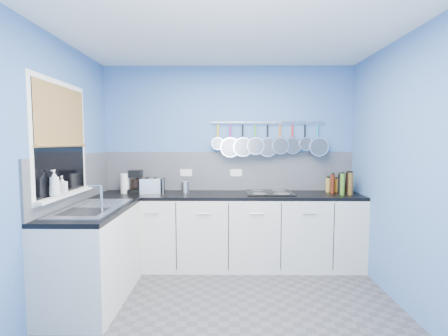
{
  "coord_description": "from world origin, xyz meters",
  "views": [
    {
      "loc": [
        -0.02,
        -2.76,
        1.53
      ],
      "look_at": [
        -0.05,
        0.75,
        1.25
      ],
      "focal_mm": 26.25,
      "sensor_mm": 36.0,
      "label": 1
    }
  ],
  "objects_px": {
    "paper_towel": "(125,184)",
    "canister": "(185,187)",
    "soap_bottle_a": "(54,183)",
    "coffee_maker": "(135,182)",
    "soap_bottle_b": "(62,185)",
    "toaster": "(151,186)",
    "hob": "(269,193)"
  },
  "relations": [
    {
      "from": "paper_towel",
      "to": "canister",
      "type": "bearing_deg",
      "value": 4.13
    },
    {
      "from": "soap_bottle_a",
      "to": "coffee_maker",
      "type": "distance_m",
      "value": 1.23
    },
    {
      "from": "soap_bottle_b",
      "to": "toaster",
      "type": "height_order",
      "value": "soap_bottle_b"
    },
    {
      "from": "paper_towel",
      "to": "soap_bottle_a",
      "type": "bearing_deg",
      "value": -102.88
    },
    {
      "from": "soap_bottle_b",
      "to": "paper_towel",
      "type": "xyz_separation_m",
      "value": [
        0.26,
        1.01,
        -0.11
      ]
    },
    {
      "from": "canister",
      "to": "soap_bottle_a",
      "type": "bearing_deg",
      "value": -129.72
    },
    {
      "from": "toaster",
      "to": "canister",
      "type": "bearing_deg",
      "value": -13.05
    },
    {
      "from": "paper_towel",
      "to": "toaster",
      "type": "distance_m",
      "value": 0.32
    },
    {
      "from": "canister",
      "to": "toaster",
      "type": "bearing_deg",
      "value": -178.56
    },
    {
      "from": "soap_bottle_b",
      "to": "coffee_maker",
      "type": "height_order",
      "value": "soap_bottle_b"
    },
    {
      "from": "soap_bottle_b",
      "to": "paper_towel",
      "type": "bearing_deg",
      "value": 75.51
    },
    {
      "from": "soap_bottle_a",
      "to": "canister",
      "type": "distance_m",
      "value": 1.57
    },
    {
      "from": "soap_bottle_a",
      "to": "soap_bottle_b",
      "type": "bearing_deg",
      "value": 90.0
    },
    {
      "from": "soap_bottle_a",
      "to": "paper_towel",
      "type": "bearing_deg",
      "value": 77.12
    },
    {
      "from": "soap_bottle_b",
      "to": "canister",
      "type": "relative_size",
      "value": 1.24
    },
    {
      "from": "coffee_maker",
      "to": "hob",
      "type": "distance_m",
      "value": 1.66
    },
    {
      "from": "soap_bottle_b",
      "to": "paper_towel",
      "type": "relative_size",
      "value": 0.71
    },
    {
      "from": "paper_towel",
      "to": "canister",
      "type": "xyz_separation_m",
      "value": [
        0.73,
        0.05,
        -0.05
      ]
    },
    {
      "from": "soap_bottle_a",
      "to": "soap_bottle_b",
      "type": "distance_m",
      "value": 0.14
    },
    {
      "from": "soap_bottle_a",
      "to": "toaster",
      "type": "relative_size",
      "value": 0.85
    },
    {
      "from": "coffee_maker",
      "to": "hob",
      "type": "xyz_separation_m",
      "value": [
        1.65,
        0.02,
        -0.14
      ]
    },
    {
      "from": "soap_bottle_b",
      "to": "toaster",
      "type": "distance_m",
      "value": 1.21
    },
    {
      "from": "soap_bottle_a",
      "to": "coffee_maker",
      "type": "relative_size",
      "value": 0.84
    },
    {
      "from": "soap_bottle_b",
      "to": "canister",
      "type": "xyz_separation_m",
      "value": [
        0.99,
        1.06,
        -0.17
      ]
    },
    {
      "from": "coffee_maker",
      "to": "hob",
      "type": "bearing_deg",
      "value": -2.27
    },
    {
      "from": "soap_bottle_b",
      "to": "toaster",
      "type": "xyz_separation_m",
      "value": [
        0.57,
        1.05,
        -0.15
      ]
    },
    {
      "from": "soap_bottle_b",
      "to": "coffee_maker",
      "type": "bearing_deg",
      "value": 69.43
    },
    {
      "from": "paper_towel",
      "to": "coffee_maker",
      "type": "distance_m",
      "value": 0.13
    },
    {
      "from": "paper_towel",
      "to": "hob",
      "type": "distance_m",
      "value": 1.78
    },
    {
      "from": "toaster",
      "to": "canister",
      "type": "distance_m",
      "value": 0.42
    },
    {
      "from": "coffee_maker",
      "to": "toaster",
      "type": "xyz_separation_m",
      "value": [
        0.19,
        0.03,
        -0.05
      ]
    },
    {
      "from": "soap_bottle_b",
      "to": "paper_towel",
      "type": "distance_m",
      "value": 1.05
    }
  ]
}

